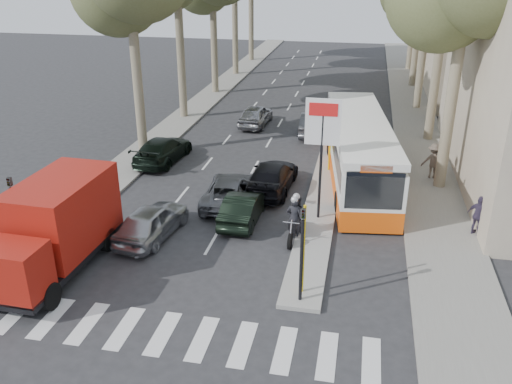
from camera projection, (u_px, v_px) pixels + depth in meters
ground at (220, 270)px, 20.63m from camera, size 120.00×120.00×0.00m
sidewalk_right at (413, 111)px, 41.47m from camera, size 3.20×70.00×0.12m
median_left at (214, 92)px, 47.19m from camera, size 2.40×64.00×0.12m
traffic_island at (328, 171)px, 29.87m from camera, size 1.50×26.00×0.16m
billboard at (322, 142)px, 23.03m from camera, size 1.50×12.10×5.60m
traffic_light_island at (302, 240)px, 17.69m from camera, size 0.16×0.41×3.60m
traffic_light_left at (14, 205)px, 20.12m from camera, size 0.16×0.41×3.60m
silver_hatchback at (152, 221)px, 22.79m from camera, size 2.27×4.50×1.47m
dark_hatchback at (244, 207)px, 24.25m from camera, size 1.50×4.10×1.34m
queue_car_a at (230, 191)px, 25.95m from camera, size 2.44×4.87×1.32m
queue_car_b at (272, 177)px, 27.35m from camera, size 2.28×5.18×1.48m
queue_car_c at (256, 115)px, 37.86m from camera, size 1.97×4.43×1.48m
queue_car_d at (313, 124)px, 35.99m from camera, size 1.75×4.56×1.48m
queue_car_e at (163, 150)px, 31.21m from camera, size 2.39×5.11×1.44m
red_truck at (55, 226)px, 20.02m from camera, size 2.65×6.49×3.42m
city_bus at (359, 149)px, 28.18m from camera, size 4.28×12.78×3.30m
motorcycle at (295, 218)px, 22.74m from camera, size 0.85×2.34×1.99m
pedestrian_near at (479, 216)px, 22.69m from camera, size 1.11×1.05×1.75m
pedestrian_far at (434, 161)px, 28.52m from camera, size 1.23×0.56×1.90m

